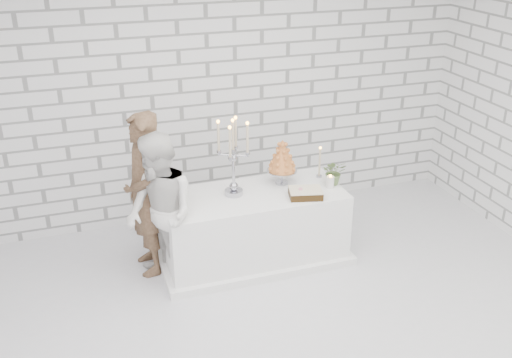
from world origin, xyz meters
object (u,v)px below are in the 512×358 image
cake_table (254,227)px  bride (161,214)px  groom (145,195)px  candelabra (233,158)px  croquembouche (282,162)px

cake_table → bride: size_ratio=1.17×
cake_table → groom: (-1.04, 0.17, 0.45)m
cake_table → bride: bearing=-170.2°
candelabra → croquembouche: bearing=9.8°
groom → bride: size_ratio=1.07×
croquembouche → cake_table: bearing=-158.8°
groom → croquembouche: (1.39, -0.04, 0.17)m
cake_table → bride: 1.04m
bride → candelabra: size_ratio=1.95×
bride → groom: bearing=179.6°
groom → candelabra: 0.92m
croquembouche → bride: bearing=-167.0°
bride → cake_table: bearing=85.1°
candelabra → cake_table: bearing=-12.7°
groom → candelabra: size_ratio=2.09×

